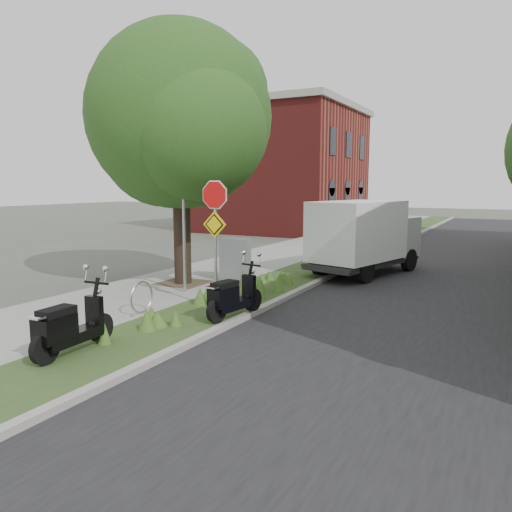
{
  "coord_description": "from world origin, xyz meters",
  "views": [
    {
      "loc": [
        5.0,
        -9.4,
        3.12
      ],
      "look_at": [
        -0.9,
        1.72,
        1.3
      ],
      "focal_mm": 35.0,
      "sensor_mm": 36.0,
      "label": 1
    }
  ],
  "objects_px": {
    "sign_assembly": "(215,218)",
    "scooter_near": "(65,332)",
    "box_truck": "(364,234)",
    "scooter_far": "(230,300)",
    "utility_cabinet": "(235,260)"
  },
  "relations": [
    {
      "from": "sign_assembly",
      "to": "scooter_far",
      "type": "height_order",
      "value": "sign_assembly"
    },
    {
      "from": "sign_assembly",
      "to": "scooter_near",
      "type": "xyz_separation_m",
      "value": [
        -0.5,
        -4.1,
        -1.77
      ]
    },
    {
      "from": "sign_assembly",
      "to": "box_truck",
      "type": "distance_m",
      "value": 7.1
    },
    {
      "from": "scooter_far",
      "to": "box_truck",
      "type": "height_order",
      "value": "box_truck"
    },
    {
      "from": "scooter_far",
      "to": "sign_assembly",
      "type": "bearing_deg",
      "value": 140.84
    },
    {
      "from": "sign_assembly",
      "to": "box_truck",
      "type": "bearing_deg",
      "value": 76.09
    },
    {
      "from": "sign_assembly",
      "to": "utility_cabinet",
      "type": "distance_m",
      "value": 3.94
    },
    {
      "from": "sign_assembly",
      "to": "scooter_far",
      "type": "relative_size",
      "value": 1.77
    },
    {
      "from": "scooter_near",
      "to": "scooter_far",
      "type": "xyz_separation_m",
      "value": [
        1.27,
        3.47,
        -0.02
      ]
    },
    {
      "from": "box_truck",
      "to": "utility_cabinet",
      "type": "bearing_deg",
      "value": -131.42
    },
    {
      "from": "sign_assembly",
      "to": "scooter_far",
      "type": "xyz_separation_m",
      "value": [
        0.77,
        -0.62,
        -1.78
      ]
    },
    {
      "from": "scooter_far",
      "to": "utility_cabinet",
      "type": "relative_size",
      "value": 1.38
    },
    {
      "from": "utility_cabinet",
      "to": "scooter_near",
      "type": "bearing_deg",
      "value": -83.12
    },
    {
      "from": "sign_assembly",
      "to": "scooter_far",
      "type": "bearing_deg",
      "value": -39.16
    },
    {
      "from": "box_truck",
      "to": "sign_assembly",
      "type": "bearing_deg",
      "value": -103.91
    }
  ]
}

